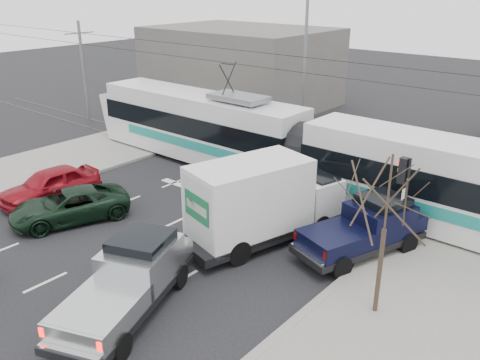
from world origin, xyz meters
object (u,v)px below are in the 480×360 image
Objects in this scene: tram at (306,152)px; street_lamp_far at (302,59)px; bare_tree at (388,201)px; box_truck at (262,202)px; silver_pickup at (131,277)px; red_car at (50,185)px; traffic_signal at (403,184)px; navy_pickup at (367,227)px; green_car at (70,205)px.

street_lamp_far is at bearing 126.00° from tram.
bare_tree is 6.16m from box_truck.
silver_pickup reaches higher than red_car.
bare_tree is 17.97m from street_lamp_far.
bare_tree is 0.82× the size of silver_pickup.
tram reaches higher than box_truck.
silver_pickup is (-4.84, -8.44, -1.70)m from traffic_signal.
tram is at bearing 120.91° from box_truck.
silver_pickup is at bearing -72.04° from street_lamp_far.
tram is at bearing 153.87° from traffic_signal.
traffic_signal reaches higher than red_car.
navy_pickup is (3.98, 7.70, 0.01)m from silver_pickup.
bare_tree is 10.03m from tram.
tram reaches higher than navy_pickup.
green_car is at bearing -9.39° from red_car.
tram is 5.63× the size of green_car.
tram is at bearing -54.33° from street_lamp_far.
red_car is (-13.32, -4.89, -0.28)m from navy_pickup.
bare_tree is at bearing 15.58° from silver_pickup.
street_lamp_far is at bearing 80.67° from red_car.
tram is 5.98× the size of red_car.
street_lamp_far reaches higher than bare_tree.
box_truck is at bearing -74.15° from tram.
traffic_signal is at bearing -41.72° from street_lamp_far.
silver_pickup is at bearing -78.56° from box_truck.
traffic_signal is 15.38m from red_car.
navy_pickup is at bearing 47.74° from green_car.
bare_tree reaches higher than box_truck.
traffic_signal is at bearing 59.93° from navy_pickup.
bare_tree reaches higher than red_car.
bare_tree is at bearing -44.07° from tram.
box_truck is at bearing -134.96° from navy_pickup.
bare_tree is at bearing -0.06° from box_truck.
traffic_signal is 0.13× the size of tram.
box_truck is at bearing -150.95° from traffic_signal.
green_car is at bearing -133.95° from navy_pickup.
street_lamp_far is 1.98× the size of red_car.
traffic_signal is 0.74× the size of green_car.
traffic_signal is at bearing 39.09° from silver_pickup.
green_car is at bearing -122.10° from tram.
street_lamp_far is 16.36m from green_car.
navy_pickup is at bearing -35.46° from tram.
traffic_signal reaches higher than green_car.
silver_pickup is at bearing -98.04° from navy_pickup.
traffic_signal is 0.52× the size of box_truck.
navy_pickup is at bearing 41.60° from silver_pickup.
street_lamp_far is 1.86× the size of green_car.
navy_pickup is at bearing -46.29° from street_lamp_far.
bare_tree is 1.39× the size of traffic_signal.
street_lamp_far is at bearing 107.17° from green_car.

